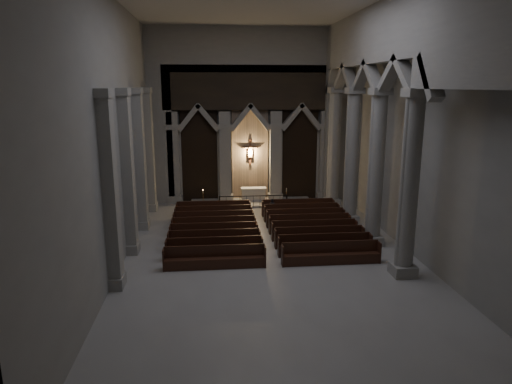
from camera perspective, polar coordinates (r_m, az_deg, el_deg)
The scene contains 11 objects.
room at distance 20.66m, azimuth 2.05°, elevation 11.70°, with size 24.00×24.10×12.00m.
sanctuary_wall at distance 32.16m, azimuth -0.73°, elevation 10.46°, with size 14.00×0.77×12.00m.
right_arcade at distance 23.31m, azimuth 15.44°, elevation 11.97°, with size 1.00×24.00×12.00m.
left_pilasters at distance 24.67m, azimuth -14.90°, elevation 2.87°, with size 0.60×13.00×8.03m.
sanctuary_step at distance 32.21m, azimuth -0.55°, elevation -1.32°, with size 8.50×2.60×0.15m, color gray.
altar at distance 32.44m, azimuth -0.32°, elevation -0.24°, with size 1.80×0.72×0.92m.
altar_rail at distance 30.83m, azimuth -0.34°, elevation -0.97°, with size 4.66×0.09×0.91m.
candle_stand_left at distance 31.17m, azimuth -6.61°, elevation -1.39°, with size 0.22×0.22×1.28m.
candle_stand_right at distance 31.43m, azimuth 3.80°, elevation -1.20°, with size 0.22×0.22×1.29m.
pews at distance 25.12m, azimuth 0.93°, elevation -4.90°, with size 10.05×8.76×1.04m.
worshipper at distance 29.05m, azimuth 2.06°, elevation -1.94°, with size 0.41×0.27×1.13m, color black.
Camera 1 is at (-2.74, -20.47, 8.11)m, focal length 32.00 mm.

